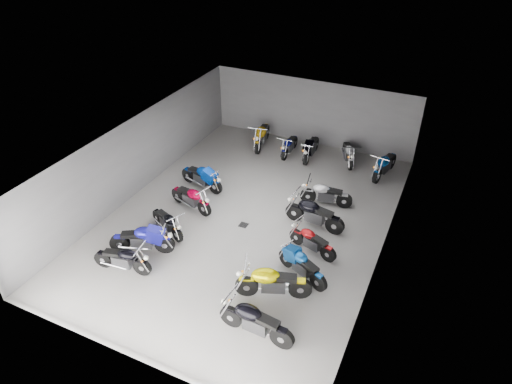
% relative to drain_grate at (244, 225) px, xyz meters
% --- Properties ---
extents(ground, '(14.00, 14.00, 0.00)m').
position_rel_drain_grate_xyz_m(ground, '(0.00, 0.50, -0.01)').
color(ground, '#9A9792').
rests_on(ground, ground).
extents(wall_back, '(10.00, 0.10, 3.20)m').
position_rel_drain_grate_xyz_m(wall_back, '(0.00, 7.50, 1.59)').
color(wall_back, slate).
rests_on(wall_back, ground).
extents(wall_left, '(0.10, 14.00, 3.20)m').
position_rel_drain_grate_xyz_m(wall_left, '(-5.00, 0.50, 1.59)').
color(wall_left, slate).
rests_on(wall_left, ground).
extents(wall_right, '(0.10, 14.00, 3.20)m').
position_rel_drain_grate_xyz_m(wall_right, '(5.00, 0.50, 1.59)').
color(wall_right, slate).
rests_on(wall_right, ground).
extents(ceiling, '(10.00, 14.00, 0.04)m').
position_rel_drain_grate_xyz_m(ceiling, '(0.00, 0.50, 3.21)').
color(ceiling, black).
rests_on(ceiling, wall_back).
extents(drain_grate, '(0.32, 0.32, 0.01)m').
position_rel_drain_grate_xyz_m(drain_grate, '(0.00, 0.00, 0.00)').
color(drain_grate, black).
rests_on(drain_grate, ground).
extents(motorcycle_left_a, '(2.04, 0.51, 0.90)m').
position_rel_drain_grate_xyz_m(motorcycle_left_a, '(-2.47, -3.86, 0.49)').
color(motorcycle_left_a, black).
rests_on(motorcycle_left_a, ground).
extents(motorcycle_left_b, '(2.14, 1.01, 0.99)m').
position_rel_drain_grate_xyz_m(motorcycle_left_b, '(-2.45, -2.81, 0.54)').
color(motorcycle_left_b, black).
rests_on(motorcycle_left_b, ground).
extents(motorcycle_left_c, '(1.81, 0.94, 0.85)m').
position_rel_drain_grate_xyz_m(motorcycle_left_c, '(-2.30, -1.55, 0.46)').
color(motorcycle_left_c, black).
rests_on(motorcycle_left_c, ground).
extents(motorcycle_left_d, '(2.07, 0.68, 0.93)m').
position_rel_drain_grate_xyz_m(motorcycle_left_d, '(-2.31, 0.10, 0.50)').
color(motorcycle_left_d, black).
rests_on(motorcycle_left_d, ground).
extents(motorcycle_left_e, '(2.16, 0.63, 0.96)m').
position_rel_drain_grate_xyz_m(motorcycle_left_e, '(-2.72, 1.61, 0.52)').
color(motorcycle_left_e, black).
rests_on(motorcycle_left_e, ground).
extents(motorcycle_right_a, '(2.30, 0.48, 1.01)m').
position_rel_drain_grate_xyz_m(motorcycle_right_a, '(2.55, -4.42, 0.55)').
color(motorcycle_right_a, black).
rests_on(motorcycle_right_a, ground).
extents(motorcycle_right_b, '(2.25, 1.02, 1.04)m').
position_rel_drain_grate_xyz_m(motorcycle_right_b, '(2.39, -2.84, 0.56)').
color(motorcycle_right_b, black).
rests_on(motorcycle_right_b, ground).
extents(motorcycle_right_c, '(1.94, 0.99, 0.91)m').
position_rel_drain_grate_xyz_m(motorcycle_right_c, '(2.91, -1.67, 0.49)').
color(motorcycle_right_c, black).
rests_on(motorcycle_right_c, ground).
extents(motorcycle_right_d, '(1.88, 0.71, 0.85)m').
position_rel_drain_grate_xyz_m(motorcycle_right_d, '(2.80, -0.35, 0.46)').
color(motorcycle_right_d, black).
rests_on(motorcycle_right_d, ground).
extents(motorcycle_right_e, '(2.34, 0.52, 1.03)m').
position_rel_drain_grate_xyz_m(motorcycle_right_e, '(2.38, 1.05, 0.55)').
color(motorcycle_right_e, black).
rests_on(motorcycle_right_e, ground).
extents(motorcycle_right_f, '(2.06, 0.56, 0.91)m').
position_rel_drain_grate_xyz_m(motorcycle_right_f, '(2.35, 2.58, 0.49)').
color(motorcycle_right_f, black).
rests_on(motorcycle_right_f, ground).
extents(motorcycle_back_b, '(0.64, 2.39, 1.06)m').
position_rel_drain_grate_xyz_m(motorcycle_back_b, '(-2.02, 6.13, 0.57)').
color(motorcycle_back_b, black).
rests_on(motorcycle_back_b, ground).
extents(motorcycle_back_c, '(0.38, 1.92, 0.85)m').
position_rel_drain_grate_xyz_m(motorcycle_back_c, '(-0.50, 5.93, 0.46)').
color(motorcycle_back_c, black).
rests_on(motorcycle_back_c, ground).
extents(motorcycle_back_d, '(0.45, 2.16, 0.95)m').
position_rel_drain_grate_xyz_m(motorcycle_back_d, '(0.54, 6.03, 0.51)').
color(motorcycle_back_d, black).
rests_on(motorcycle_back_d, ground).
extents(motorcycle_back_e, '(0.98, 1.92, 0.90)m').
position_rel_drain_grate_xyz_m(motorcycle_back_e, '(2.23, 6.33, 0.49)').
color(motorcycle_back_e, black).
rests_on(motorcycle_back_e, ground).
extents(motorcycle_back_f, '(0.63, 2.23, 0.99)m').
position_rel_drain_grate_xyz_m(motorcycle_back_f, '(3.99, 5.83, 0.53)').
color(motorcycle_back_f, black).
rests_on(motorcycle_back_f, ground).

